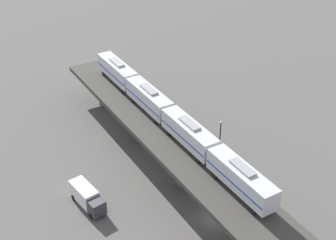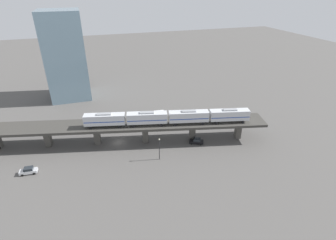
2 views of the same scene
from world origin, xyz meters
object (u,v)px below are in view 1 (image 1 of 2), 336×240
street_car_black (148,130)px  street_lamp (220,135)px  subway_train (168,115)px  delivery_truck (87,197)px

street_car_black → street_lamp: (-4.37, 13.45, 3.17)m
street_lamp → subway_train: bearing=-33.7°
delivery_truck → street_lamp: bearing=167.6°
street_car_black → delivery_truck: size_ratio=0.64×
subway_train → delivery_truck: (16.59, -0.30, -7.49)m
delivery_truck → street_lamp: (-24.12, 5.32, 2.35)m
street_car_black → subway_train: bearing=69.4°
street_car_black → delivery_truck: 21.38m
subway_train → street_lamp: 10.41m
subway_train → street_lamp: bearing=146.3°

